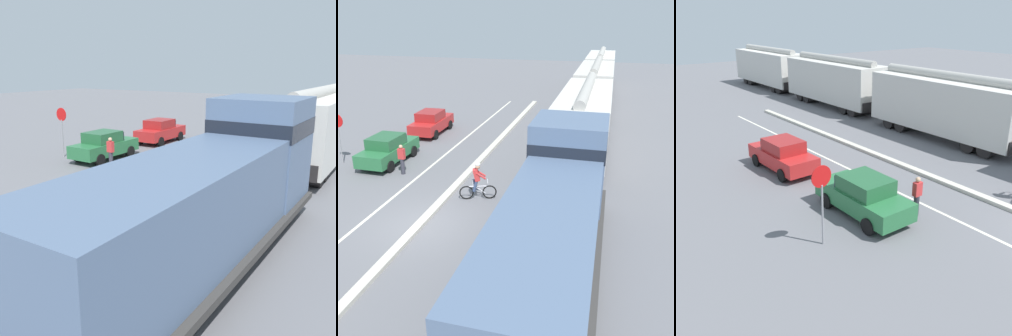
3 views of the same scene
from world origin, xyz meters
The scene contains 12 objects.
ground_plane centered at (0.00, 0.00, 0.00)m, with size 120.00×120.00×0.00m, color slate.
median_curb centered at (0.00, 6.00, 0.08)m, with size 0.36×36.00×0.16m, color beige.
lane_stripe centered at (-2.40, 6.00, 0.00)m, with size 0.14×36.00×0.01m, color silver.
locomotive centered at (5.55, -1.49, 1.80)m, with size 3.10×11.61×4.20m.
hopper_car_lead centered at (5.55, 10.67, 2.08)m, with size 2.90×10.60×4.18m.
hopper_car_middle centered at (5.55, 22.27, 2.08)m, with size 2.90×10.60×4.18m.
hopper_car_trailing centered at (5.55, 33.87, 2.08)m, with size 2.90×10.60×4.18m.
parked_car_green centered at (-4.94, 5.94, 0.82)m, with size 1.86×4.21×1.62m.
parked_car_red centered at (-5.10, 12.01, 0.82)m, with size 1.90×4.23×1.62m.
cyclist centered at (1.45, 2.78, 0.82)m, with size 1.64×0.68×1.71m.
stop_sign centered at (-7.40, 5.14, 2.02)m, with size 0.76×0.08×2.88m.
pedestrian_by_cars centered at (-3.35, 4.63, 0.85)m, with size 0.34×0.22×1.62m.
Camera 2 is at (6.89, -12.61, 7.95)m, focal length 42.00 mm.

